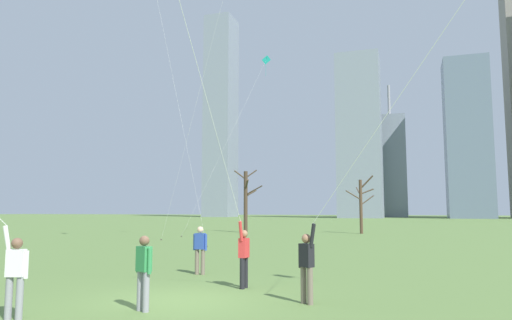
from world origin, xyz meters
The scene contains 12 objects.
ground_plane centered at (0.00, 0.00, 0.00)m, with size 400.00×400.00×0.00m, color #5B7A3D.
kite_flyer_midfield_left_blue centered at (4.05, 0.19, 2.39)m, with size 9.11×3.91×13.41m.
kite_flyer_midfield_right_purple centered at (0.70, 1.07, 3.00)m, with size 1.61×8.32×15.30m.
bystander_strolling_midfield centered at (-0.21, -1.29, 0.90)m, with size 0.47×0.32×1.62m.
bystander_far_off_by_trees centered at (-1.49, 4.41, 0.90)m, with size 0.51×0.22×1.62m.
distant_kite_drifting_left_teal centered at (-7.56, 29.55, 14.16)m, with size 6.03×5.96×16.56m.
bare_tree_center centered at (1.12, 34.30, 2.81)m, with size 2.51×2.90×5.40m.
bare_tree_right_of_center centered at (-9.77, 32.83, 3.24)m, with size 2.91×1.75×6.15m.
skyline_tall_tower centered at (-7.32, 122.51, 23.04)m, with size 11.96×10.42×46.07m.
skyline_slender_spire centered at (-52.70, 130.34, 33.14)m, with size 8.86×9.74×66.28m.
skyline_mid_tower_right centered at (20.72, 123.86, 21.24)m, with size 11.11×10.08×42.48m.
skyline_squat_block centered at (0.50, 137.94, 15.60)m, with size 9.16×7.79×40.86m.
Camera 1 is at (5.35, -10.41, 2.18)m, focal length 32.86 mm.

